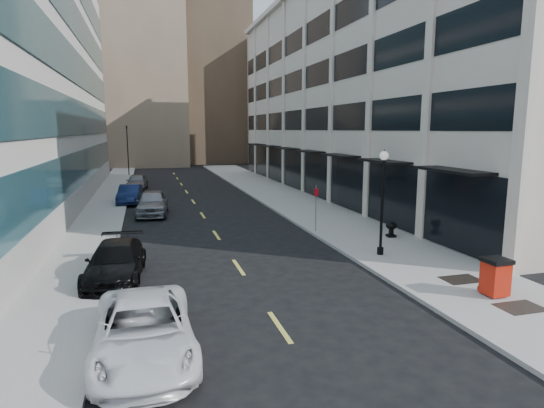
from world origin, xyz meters
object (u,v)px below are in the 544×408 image
car_silver_sedan (152,203)px  urn_planter (391,228)px  car_grey_sedan (137,182)px  trash_bin (495,276)px  car_white_van (144,330)px  sign_post (316,202)px  car_black_pickup (116,262)px  lamppost (383,193)px  car_blue_sedan (130,194)px  traffic_signal (127,129)px

car_silver_sedan → urn_planter: bearing=-36.5°
car_grey_sedan → trash_bin: car_grey_sedan is taller
car_silver_sedan → car_grey_sedan: (-1.16, 13.61, -0.07)m
car_white_van → sign_post: sign_post is taller
car_black_pickup → car_grey_sedan: car_grey_sedan is taller
car_white_van → lamppost: bearing=32.2°
car_silver_sedan → lamppost: lamppost is taller
car_white_van → car_blue_sedan: 25.28m
car_blue_sedan → urn_planter: 20.78m
car_black_pickup → trash_bin: bearing=-19.6°
car_white_van → sign_post: (9.06, 11.67, 1.04)m
traffic_signal → lamppost: (11.90, -40.29, -2.81)m
urn_planter → sign_post: bearing=145.1°
trash_bin → car_blue_sedan: bearing=115.1°
car_grey_sedan → urn_planter: size_ratio=5.72×
car_grey_sedan → urn_planter: car_grey_sedan is taller
trash_bin → traffic_signal: bearing=104.1°
traffic_signal → car_white_van: 47.10m
car_black_pickup → traffic_signal: bearing=95.7°
traffic_signal → trash_bin: bearing=-74.1°
car_white_van → lamppost: size_ratio=1.11×
traffic_signal → car_grey_sedan: (1.14, -13.39, -4.96)m
car_blue_sedan → car_silver_sedan: bearing=-68.3°
car_blue_sedan → car_grey_sedan: bearing=92.3°
sign_post → car_white_van: bearing=-148.7°
traffic_signal → trash_bin: 47.98m
car_grey_sedan → trash_bin: size_ratio=3.47×
car_blue_sedan → sign_post: sign_post is taller
car_grey_sedan → sign_post: size_ratio=1.77×
car_blue_sedan → traffic_signal: bearing=97.2°
traffic_signal → car_black_pickup: (0.70, -40.33, -5.01)m
trash_bin → lamppost: size_ratio=0.27×
sign_post → trash_bin: bearing=-99.1°
traffic_signal → lamppost: 42.10m
car_silver_sedan → car_grey_sedan: bearing=99.9°
car_black_pickup → sign_post: size_ratio=1.94×
car_grey_sedan → trash_bin: bearing=-63.6°
car_grey_sedan → lamppost: (10.76, -26.90, 2.15)m
car_white_van → car_blue_sedan: size_ratio=1.20×
sign_post → lamppost: bearing=-98.9°
lamppost → car_blue_sedan: bearing=120.9°
lamppost → traffic_signal: bearing=106.5°
car_black_pickup → urn_planter: car_black_pickup is taller
car_black_pickup → car_blue_sedan: bearing=94.7°
car_silver_sedan → urn_planter: 15.75m
sign_post → urn_planter: size_ratio=3.23×
traffic_signal → car_blue_sedan: 22.13m
traffic_signal → car_silver_sedan: (2.30, -27.00, -4.88)m
car_silver_sedan → trash_bin: car_silver_sedan is taller
car_black_pickup → car_white_van: bearing=-76.2°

